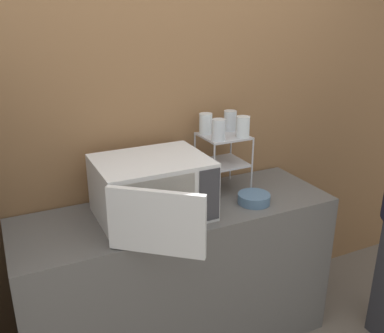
{
  "coord_description": "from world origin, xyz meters",
  "views": [
    {
      "loc": [
        -0.85,
        -1.64,
        1.95
      ],
      "look_at": [
        0.1,
        0.32,
        1.13
      ],
      "focal_mm": 40.0,
      "sensor_mm": 36.0,
      "label": 1
    }
  ],
  "objects_px": {
    "glass_front_right": "(243,127)",
    "bowl": "(254,199)",
    "microwave": "(152,189)",
    "dish_rack": "(223,151)",
    "glass_back_right": "(230,121)",
    "glass_back_left": "(206,124)",
    "glass_front_left": "(219,130)"
  },
  "relations": [
    {
      "from": "glass_back_right",
      "to": "glass_back_left",
      "type": "relative_size",
      "value": 1.0
    },
    {
      "from": "microwave",
      "to": "glass_back_right",
      "type": "relative_size",
      "value": 6.24
    },
    {
      "from": "dish_rack",
      "to": "microwave",
      "type": "bearing_deg",
      "value": -163.34
    },
    {
      "from": "glass_front_left",
      "to": "glass_front_right",
      "type": "bearing_deg",
      "value": -1.87
    },
    {
      "from": "glass_back_right",
      "to": "microwave",
      "type": "bearing_deg",
      "value": -159.14
    },
    {
      "from": "glass_front_left",
      "to": "microwave",
      "type": "bearing_deg",
      "value": -169.82
    },
    {
      "from": "glass_front_left",
      "to": "glass_back_right",
      "type": "xyz_separation_m",
      "value": [
        0.16,
        0.15,
        0.0
      ]
    },
    {
      "from": "dish_rack",
      "to": "glass_back_right",
      "type": "bearing_deg",
      "value": 40.86
    },
    {
      "from": "glass_front_left",
      "to": "dish_rack",
      "type": "bearing_deg",
      "value": 44.27
    },
    {
      "from": "dish_rack",
      "to": "glass_front_right",
      "type": "relative_size",
      "value": 2.88
    },
    {
      "from": "glass_front_right",
      "to": "microwave",
      "type": "bearing_deg",
      "value": -172.96
    },
    {
      "from": "glass_front_right",
      "to": "bowl",
      "type": "height_order",
      "value": "glass_front_right"
    },
    {
      "from": "microwave",
      "to": "glass_back_right",
      "type": "bearing_deg",
      "value": 20.86
    },
    {
      "from": "microwave",
      "to": "glass_back_left",
      "type": "relative_size",
      "value": 6.24
    },
    {
      "from": "microwave",
      "to": "glass_front_left",
      "type": "bearing_deg",
      "value": 10.18
    },
    {
      "from": "glass_back_right",
      "to": "dish_rack",
      "type": "bearing_deg",
      "value": -139.14
    },
    {
      "from": "dish_rack",
      "to": "glass_front_left",
      "type": "xyz_separation_m",
      "value": [
        -0.08,
        -0.07,
        0.15
      ]
    },
    {
      "from": "glass_front_left",
      "to": "glass_front_right",
      "type": "height_order",
      "value": "same"
    },
    {
      "from": "glass_front_left",
      "to": "bowl",
      "type": "height_order",
      "value": "glass_front_left"
    },
    {
      "from": "glass_back_right",
      "to": "glass_front_left",
      "type": "bearing_deg",
      "value": -137.49
    },
    {
      "from": "glass_back_left",
      "to": "microwave",
      "type": "bearing_deg",
      "value": -152.0
    },
    {
      "from": "microwave",
      "to": "glass_front_right",
      "type": "bearing_deg",
      "value": 7.04
    },
    {
      "from": "microwave",
      "to": "dish_rack",
      "type": "distance_m",
      "value": 0.53
    },
    {
      "from": "dish_rack",
      "to": "glass_back_left",
      "type": "height_order",
      "value": "glass_back_left"
    },
    {
      "from": "microwave",
      "to": "bowl",
      "type": "bearing_deg",
      "value": -9.46
    },
    {
      "from": "microwave",
      "to": "glass_front_right",
      "type": "relative_size",
      "value": 6.24
    },
    {
      "from": "glass_front_left",
      "to": "glass_front_right",
      "type": "xyz_separation_m",
      "value": [
        0.15,
        -0.01,
        0.0
      ]
    },
    {
      "from": "microwave",
      "to": "bowl",
      "type": "distance_m",
      "value": 0.59
    },
    {
      "from": "dish_rack",
      "to": "glass_back_left",
      "type": "xyz_separation_m",
      "value": [
        -0.08,
        0.08,
        0.15
      ]
    },
    {
      "from": "glass_back_right",
      "to": "glass_front_right",
      "type": "xyz_separation_m",
      "value": [
        -0.01,
        -0.15,
        0.0
      ]
    },
    {
      "from": "microwave",
      "to": "dish_rack",
      "type": "bearing_deg",
      "value": 16.66
    },
    {
      "from": "glass_front_right",
      "to": "bowl",
      "type": "xyz_separation_m",
      "value": [
        -0.01,
        -0.17,
        -0.37
      ]
    }
  ]
}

